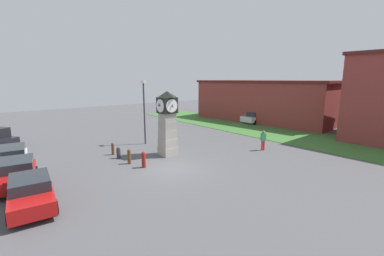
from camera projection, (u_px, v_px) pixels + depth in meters
ground_plane at (172, 169)px, 17.10m from camera, size 85.36×85.36×0.00m
clock_tower at (167, 122)px, 19.77m from camera, size 1.59×1.60×5.00m
bollard_near_tower at (113, 149)px, 20.19m from camera, size 0.22×0.22×0.99m
bollard_mid_row at (119, 153)px, 19.29m from camera, size 0.30×0.30×0.88m
bollard_far_row at (129, 156)px, 18.04m from camera, size 0.24×0.24×1.07m
bollard_end_row at (144, 159)px, 17.26m from camera, size 0.28×0.28×1.12m
car_navy_sedan at (10, 160)px, 16.41m from camera, size 4.56×2.39×1.58m
car_near_tower at (17, 173)px, 14.24m from camera, size 4.22×2.42×1.47m
car_by_building at (31, 192)px, 11.86m from camera, size 4.11×2.17×1.42m
car_silver_hatch at (256, 117)px, 34.83m from camera, size 2.20×4.40×1.57m
pedestrian_near_bench at (263, 139)px, 21.39m from camera, size 0.34×0.45×1.68m
street_lamp_near_road at (144, 108)px, 23.08m from camera, size 0.50×0.24×5.76m
warehouse_blue_far at (266, 101)px, 36.69m from camera, size 19.92×10.75×5.69m
grass_verge_far at (304, 138)px, 26.11m from camera, size 51.21×7.64×0.04m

